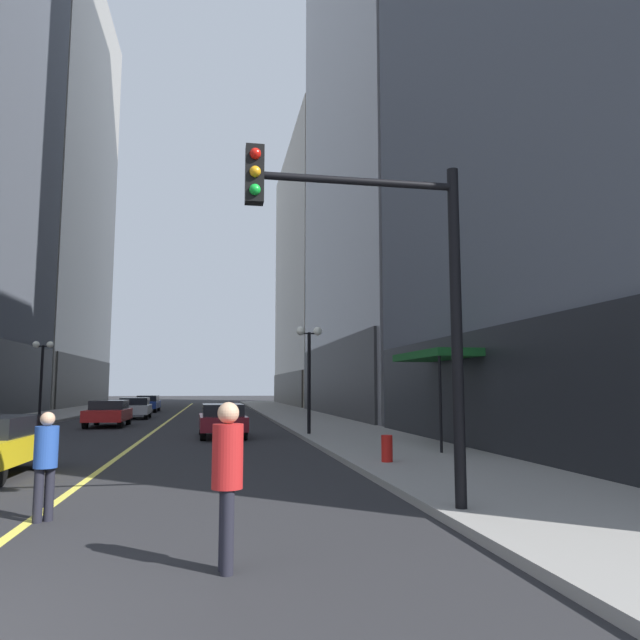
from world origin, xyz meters
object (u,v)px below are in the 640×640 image
pedestrian_in_red_jacket (227,471)px  car_maroon (222,419)px  street_lamp_left_far (42,363)px  fire_hydrant_right (387,452)px  car_blue (148,403)px  traffic_light_near_right (392,274)px  car_silver (135,407)px  car_red (109,412)px  pedestrian_in_blue_hoodie (46,458)px  street_lamp_right_mid (309,356)px

pedestrian_in_red_jacket → car_maroon: bearing=89.4°
street_lamp_left_far → pedestrian_in_red_jacket: bearing=-70.9°
fire_hydrant_right → car_blue: bearing=105.1°
car_blue → fire_hydrant_right: (9.54, -35.41, -0.32)m
traffic_light_near_right → car_silver: bearing=104.1°
car_maroon → car_blue: bearing=102.4°
pedestrian_in_red_jacket → street_lamp_left_far: street_lamp_left_far is taller
car_maroon → car_red: same height
car_blue → pedestrian_in_blue_hoodie: pedestrian_in_blue_hoodie is taller
pedestrian_in_blue_hoodie → street_lamp_left_far: bearing=105.5°
car_maroon → car_red: (-5.61, 7.50, 0.00)m
car_maroon → pedestrian_in_red_jacket: 17.38m
car_maroon → pedestrian_in_red_jacket: size_ratio=2.30×
pedestrian_in_red_jacket → street_lamp_left_far: 28.32m
street_lamp_left_far → street_lamp_right_mid: (12.80, -9.96, 0.00)m
car_red → pedestrian_in_red_jacket: bearing=-77.7°
street_lamp_right_mid → car_maroon: bearing=169.2°
car_blue → street_lamp_left_far: (-3.76, -16.33, 2.54)m
car_red → street_lamp_left_far: (-3.78, 1.81, 2.54)m
car_red → pedestrian_in_red_jacket: size_ratio=2.28×
car_silver → pedestrian_in_red_jacket: 32.91m
street_lamp_left_far → fire_hydrant_right: bearing=-55.1°
car_maroon → car_silver: size_ratio=1.02×
car_red → traffic_light_near_right: (7.97, -22.87, 3.02)m
pedestrian_in_red_jacket → fire_hydrant_right: size_ratio=2.27×
car_red → car_silver: bearing=87.8°
pedestrian_in_red_jacket → fire_hydrant_right: pedestrian_in_red_jacket is taller
pedestrian_in_red_jacket → fire_hydrant_right: (4.08, 7.61, -0.67)m
car_silver → pedestrian_in_blue_hoodie: 29.70m
traffic_light_near_right → pedestrian_in_red_jacket: bearing=-141.5°
car_silver → traffic_light_near_right: size_ratio=0.73×
fire_hydrant_right → car_maroon: bearing=111.8°
car_silver → street_lamp_right_mid: (8.73, -15.77, 2.54)m
pedestrian_in_red_jacket → fire_hydrant_right: 8.66m
car_maroon → pedestrian_in_blue_hoodie: pedestrian_in_blue_hoodie is taller
car_red → fire_hydrant_right: bearing=-61.2°
street_lamp_right_mid → fire_hydrant_right: bearing=-86.9°
car_maroon → car_red: 9.36m
traffic_light_near_right → street_lamp_left_far: traffic_light_near_right is taller
car_blue → pedestrian_in_red_jacket: 43.37m
street_lamp_left_far → fire_hydrant_right: street_lamp_left_far is taller
car_red → pedestrian_in_red_jacket: (5.44, -24.88, 0.35)m
pedestrian_in_blue_hoodie → fire_hydrant_right: (6.71, 4.70, -0.53)m
car_blue → pedestrian_in_red_jacket: pedestrian_in_red_jacket is taller
pedestrian_in_blue_hoodie → traffic_light_near_right: traffic_light_near_right is taller
traffic_light_near_right → fire_hydrant_right: traffic_light_near_right is taller
street_lamp_right_mid → car_silver: bearing=119.0°
car_blue → pedestrian_in_blue_hoodie: 40.21m
car_blue → fire_hydrant_right: car_blue is taller
car_maroon → street_lamp_right_mid: street_lamp_right_mid is taller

